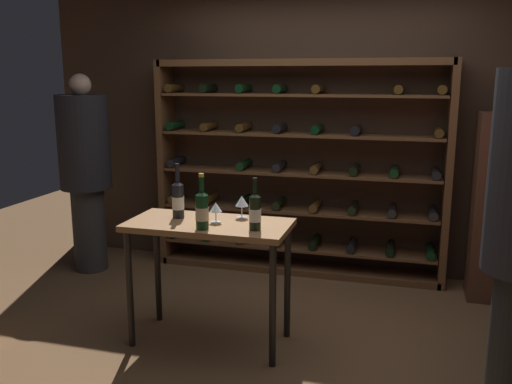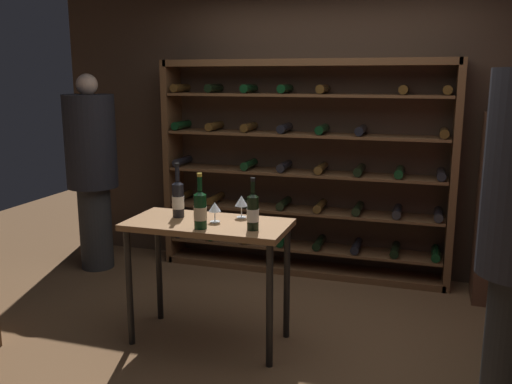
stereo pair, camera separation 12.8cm
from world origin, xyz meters
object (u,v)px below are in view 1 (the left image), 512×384
person_bystander_dark_jacket (85,165)px  wine_bottle_green_slim (255,211)px  wine_glass_stemmed_right (216,208)px  display_cabinet (501,208)px  wine_bottle_amber_reserve (202,210)px  wine_glass_stemmed_left (242,202)px  wine_bottle_gold_foil (178,199)px  tasting_table (209,239)px  wine_rack (298,170)px

person_bystander_dark_jacket → wine_bottle_green_slim: bearing=126.9°
wine_glass_stemmed_right → display_cabinet: bearing=34.8°
wine_bottle_amber_reserve → wine_glass_stemmed_right: size_ratio=2.65×
wine_glass_stemmed_left → wine_glass_stemmed_right: bearing=-127.9°
person_bystander_dark_jacket → wine_glass_stemmed_left: person_bystander_dark_jacket is taller
wine_bottle_green_slim → wine_glass_stemmed_left: size_ratio=2.18×
wine_glass_stemmed_left → wine_bottle_amber_reserve: bearing=-114.8°
wine_bottle_gold_foil → wine_glass_stemmed_left: bearing=15.3°
person_bystander_dark_jacket → display_cabinet: 3.60m
wine_bottle_green_slim → wine_bottle_gold_foil: bearing=165.3°
tasting_table → wine_bottle_gold_foil: wine_bottle_gold_foil is taller
wine_rack → wine_glass_stemmed_right: size_ratio=19.71×
wine_rack → tasting_table: wine_rack is taller
wine_rack → person_bystander_dark_jacket: (-1.88, -0.48, 0.04)m
person_bystander_dark_jacket → wine_bottle_gold_foil: 1.68m
wine_bottle_green_slim → wine_bottle_gold_foil: size_ratio=0.89×
wine_rack → wine_bottle_gold_foil: bearing=-109.5°
tasting_table → wine_bottle_green_slim: wine_bottle_green_slim is taller
wine_glass_stemmed_right → wine_bottle_gold_foil: bearing=170.1°
display_cabinet → wine_bottle_gold_foil: display_cabinet is taller
wine_bottle_green_slim → wine_bottle_amber_reserve: wine_bottle_amber_reserve is taller
wine_bottle_green_slim → wine_glass_stemmed_right: 0.32m
tasting_table → wine_bottle_amber_reserve: (0.02, -0.17, 0.24)m
wine_bottle_green_slim → wine_bottle_gold_foil: 0.61m
wine_glass_stemmed_right → wine_glass_stemmed_left: wine_glass_stemmed_left is taller
wine_bottle_gold_foil → tasting_table: bearing=-13.6°
wine_bottle_green_slim → person_bystander_dark_jacket: bearing=149.4°
wine_rack → wine_bottle_amber_reserve: size_ratio=7.42×
wine_rack → display_cabinet: (1.70, -0.18, -0.20)m
person_bystander_dark_jacket → wine_glass_stemmed_left: 1.98m
tasting_table → person_bystander_dark_jacket: (-1.60, 1.05, 0.26)m
wine_rack → wine_bottle_green_slim: (0.06, -1.63, 0.01)m
wine_bottle_amber_reserve → wine_glass_stemmed_right: wine_bottle_amber_reserve is taller
wine_bottle_gold_foil → wine_bottle_green_slim: bearing=-14.7°
person_bystander_dark_jacket → wine_bottle_gold_foil: (1.35, -0.99, -0.02)m
person_bystander_dark_jacket → wine_bottle_amber_reserve: 2.02m
wine_glass_stemmed_left → tasting_table: bearing=-135.6°
tasting_table → wine_glass_stemmed_right: size_ratio=8.04×
display_cabinet → wine_bottle_green_slim: (-1.64, -1.45, 0.21)m
display_cabinet → wine_bottle_amber_reserve: (-1.96, -1.52, 0.21)m
person_bystander_dark_jacket → display_cabinet: person_bystander_dark_jacket is taller
wine_bottle_amber_reserve → person_bystander_dark_jacket: bearing=143.0°
display_cabinet → wine_bottle_amber_reserve: 2.49m
wine_rack → wine_bottle_green_slim: bearing=-87.8°
person_bystander_dark_jacket → wine_glass_stemmed_right: 1.95m
display_cabinet → wine_bottle_amber_reserve: bearing=-142.3°
wine_bottle_gold_foil → wine_bottle_amber_reserve: (0.26, -0.22, -0.01)m
wine_rack → wine_glass_stemmed_left: wine_rack is taller
wine_bottle_amber_reserve → wine_glass_stemmed_right: (0.03, 0.17, -0.03)m
person_bystander_dark_jacket → wine_bottle_green_slim: 2.26m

